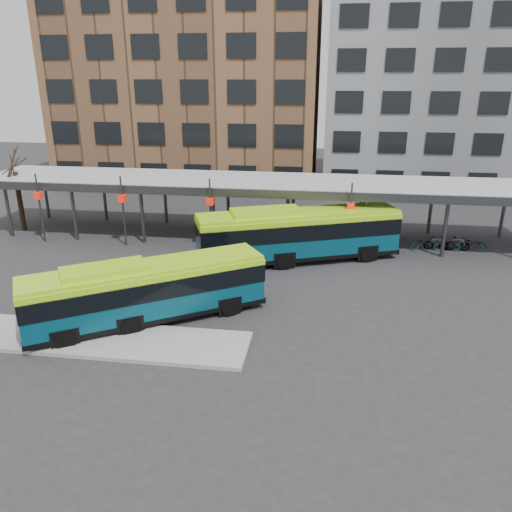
{
  "coord_description": "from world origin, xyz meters",
  "views": [
    {
      "loc": [
        4.51,
        -21.14,
        11.06
      ],
      "look_at": [
        0.85,
        3.98,
        1.8
      ],
      "focal_mm": 35.0,
      "sensor_mm": 36.0,
      "label": 1
    }
  ],
  "objects_px": {
    "tree": "(20,199)",
    "bus_front": "(146,290)",
    "pedestrian": "(37,315)",
    "bus_rear": "(298,233)"
  },
  "relations": [
    {
      "from": "tree",
      "to": "bus_rear",
      "type": "distance_m",
      "value": 21.13
    },
    {
      "from": "bus_front",
      "to": "bus_rear",
      "type": "xyz_separation_m",
      "value": [
        6.44,
        9.24,
        0.21
      ]
    },
    {
      "from": "tree",
      "to": "pedestrian",
      "type": "distance_m",
      "value": 17.87
    },
    {
      "from": "tree",
      "to": "bus_front",
      "type": "height_order",
      "value": "tree"
    },
    {
      "from": "bus_front",
      "to": "bus_rear",
      "type": "relative_size",
      "value": 0.84
    },
    {
      "from": "bus_front",
      "to": "bus_rear",
      "type": "height_order",
      "value": "bus_rear"
    },
    {
      "from": "tree",
      "to": "bus_front",
      "type": "bearing_deg",
      "value": -41.69
    },
    {
      "from": "bus_rear",
      "to": "pedestrian",
      "type": "distance_m",
      "value": 15.65
    },
    {
      "from": "bus_front",
      "to": "pedestrian",
      "type": "xyz_separation_m",
      "value": [
        -4.44,
        -1.98,
        -0.64
      ]
    },
    {
      "from": "tree",
      "to": "bus_front",
      "type": "relative_size",
      "value": 0.53
    }
  ]
}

